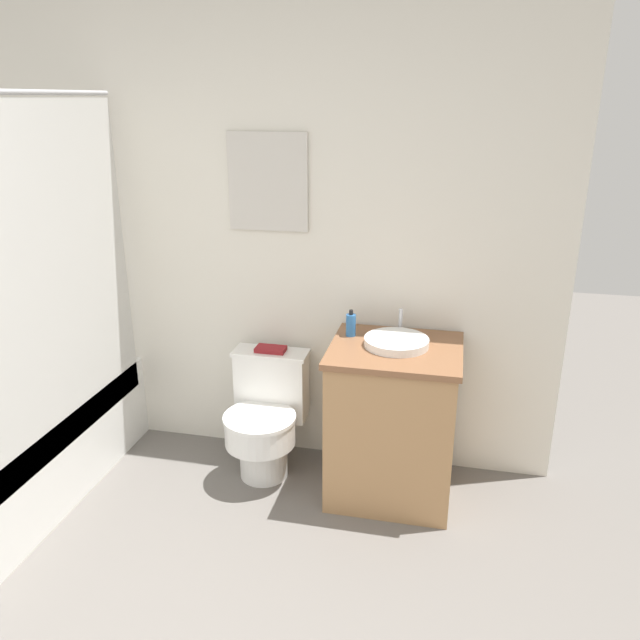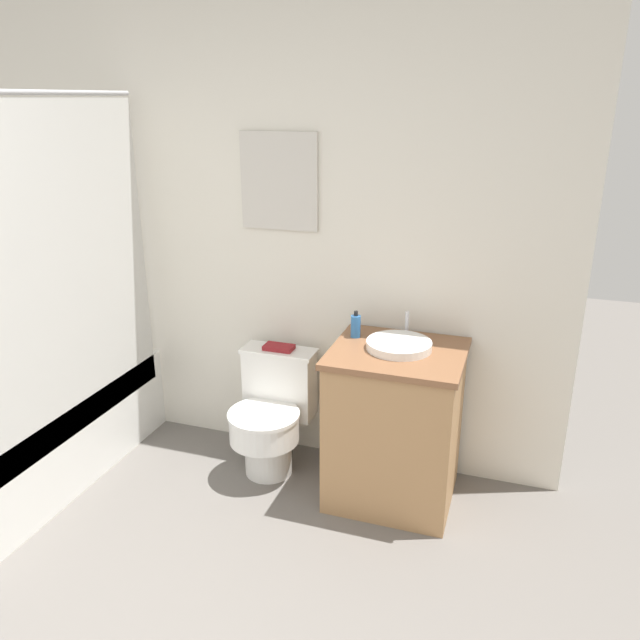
{
  "view_description": "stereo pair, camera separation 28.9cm",
  "coord_description": "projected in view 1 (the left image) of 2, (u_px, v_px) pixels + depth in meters",
  "views": [
    {
      "loc": [
        1.15,
        -0.75,
        1.95
      ],
      "look_at": [
        0.56,
        1.91,
        0.97
      ],
      "focal_mm": 35.0,
      "sensor_mm": 36.0,
      "label": 1
    },
    {
      "loc": [
        1.43,
        -0.67,
        1.95
      ],
      "look_at": [
        0.56,
        1.91,
        0.97
      ],
      "focal_mm": 35.0,
      "sensor_mm": 36.0,
      "label": 2
    }
  ],
  "objects": [
    {
      "name": "sink",
      "position": [
        396.0,
        342.0,
        3.03
      ],
      "size": [
        0.32,
        0.35,
        0.13
      ],
      "color": "white",
      "rests_on": "vanity"
    },
    {
      "name": "soap_bottle",
      "position": [
        351.0,
        325.0,
        3.15
      ],
      "size": [
        0.05,
        0.05,
        0.14
      ],
      "color": "#2D6BB2",
      "rests_on": "vanity"
    },
    {
      "name": "toilet",
      "position": [
        266.0,
        417.0,
        3.36
      ],
      "size": [
        0.41,
        0.51,
        0.66
      ],
      "color": "white",
      "rests_on": "ground_plane"
    },
    {
      "name": "wall_back",
      "position": [
        238.0,
        235.0,
        3.35
      ],
      "size": [
        3.46,
        0.07,
        2.5
      ],
      "color": "silver",
      "rests_on": "ground_plane"
    },
    {
      "name": "vanity",
      "position": [
        393.0,
        421.0,
        3.15
      ],
      "size": [
        0.64,
        0.57,
        0.81
      ],
      "color": "#AD7F51",
      "rests_on": "ground_plane"
    },
    {
      "name": "shower_area",
      "position": [
        18.0,
        448.0,
        3.11
      ],
      "size": [
        0.6,
        1.58,
        1.98
      ],
      "color": "white",
      "rests_on": "ground_plane"
    },
    {
      "name": "book_on_tank",
      "position": [
        271.0,
        349.0,
        3.36
      ],
      "size": [
        0.16,
        0.09,
        0.02
      ],
      "color": "maroon",
      "rests_on": "toilet"
    }
  ]
}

